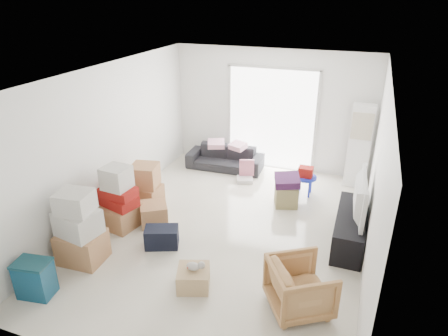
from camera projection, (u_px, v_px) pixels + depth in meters
room_shell at (227, 160)px, 6.35m from camera, size 4.98×6.48×3.18m
sliding_door at (271, 115)px, 8.94m from camera, size 2.10×0.04×2.33m
ac_tower at (359, 146)px, 8.20m from camera, size 0.45×0.30×1.75m
tv_console at (350, 228)px, 6.53m from camera, size 0.46×1.55×0.52m
television at (353, 210)px, 6.39m from camera, size 0.75×1.22×0.15m
sofa at (225, 155)px, 9.20m from camera, size 1.76×0.58×0.68m
pillow_left at (216, 138)px, 9.05m from camera, size 0.49×0.45×0.13m
pillow_right at (238, 140)px, 8.94m from camera, size 0.44×0.40×0.12m
armchair at (300, 285)px, 5.09m from camera, size 0.99×1.00×0.77m
storage_bins at (35, 278)px, 5.37m from camera, size 0.51×0.40×0.54m
box_stack_a at (80, 231)px, 5.96m from camera, size 0.67×0.57×1.18m
box_stack_b at (119, 201)px, 6.87m from camera, size 0.69×0.65×1.13m
box_stack_c at (146, 186)px, 7.60m from camera, size 0.58×0.57×0.83m
loose_box at (154, 214)px, 7.07m from camera, size 0.63×0.63×0.38m
duffel_bag at (162, 237)px, 6.44m from camera, size 0.61×0.49×0.34m
ottoman at (286, 195)px, 7.67m from camera, size 0.53×0.53×0.42m
blanket at (287, 182)px, 7.55m from camera, size 0.57×0.57×0.14m
kids_table at (305, 175)px, 7.99m from camera, size 0.46×0.46×0.60m
toy_walker at (245, 175)px, 8.68m from camera, size 0.42×0.40×0.46m
wood_crate at (193, 278)px, 5.57m from camera, size 0.55×0.55×0.29m
plush_bunny at (195, 266)px, 5.48m from camera, size 0.26×0.15×0.13m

